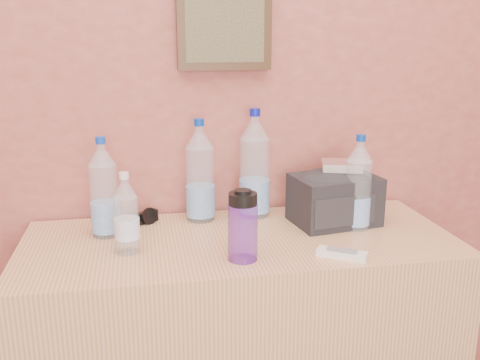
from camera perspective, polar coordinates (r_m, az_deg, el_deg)
name	(u,v)px	position (r m, az deg, el deg)	size (l,w,h in m)	color
picture_frame	(224,30)	(1.75, -1.67, 15.73)	(0.30, 0.03, 0.25)	#382311
dresser	(240,355)	(1.79, -0.02, -18.21)	(1.28, 0.53, 0.80)	#A27B59
pet_large_a	(104,193)	(1.63, -14.30, -1.32)	(0.08, 0.08, 0.30)	silver
pet_large_b	(255,169)	(1.75, 1.56, 1.14)	(0.10, 0.10, 0.36)	silver
pet_large_c	(200,176)	(1.72, -4.28, 0.41)	(0.09, 0.09, 0.33)	silver
pet_large_d	(358,187)	(1.69, 12.48, -0.78)	(0.08, 0.08, 0.30)	silver
pet_small	(126,218)	(1.50, -12.02, -3.97)	(0.07, 0.07, 0.23)	#AACDD9
nalgene_bottle	(243,226)	(1.42, 0.30, -4.89)	(0.08, 0.08, 0.19)	purple
sunglasses	(138,220)	(1.73, -10.87, -4.16)	(0.15, 0.05, 0.04)	black
ac_remote	(342,254)	(1.49, 10.81, -7.77)	(0.14, 0.04, 0.02)	silver
toiletry_bag	(334,196)	(1.73, 10.05, -1.73)	(0.26, 0.19, 0.18)	black
foil_packet	(342,166)	(1.71, 10.79, 1.53)	(0.12, 0.10, 0.03)	silver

